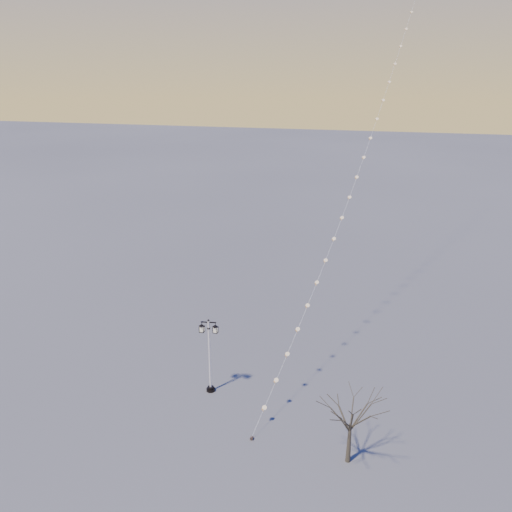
% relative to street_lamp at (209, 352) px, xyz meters
% --- Properties ---
extents(ground, '(300.00, 300.00, 0.00)m').
position_rel_street_lamp_xyz_m(ground, '(3.10, -2.94, -2.66)').
color(ground, '#505151').
rests_on(ground, ground).
extents(street_lamp, '(1.21, 0.53, 4.80)m').
position_rel_street_lamp_xyz_m(street_lamp, '(0.00, 0.00, 0.00)').
color(street_lamp, black).
rests_on(street_lamp, ground).
extents(bare_tree, '(2.44, 2.44, 4.05)m').
position_rel_street_lamp_xyz_m(bare_tree, '(8.62, -4.04, 0.15)').
color(bare_tree, '#373124').
rests_on(bare_tree, ground).
extents(kite_train, '(8.94, 39.18, 32.22)m').
position_rel_street_lamp_xyz_m(kite_train, '(7.74, 15.60, 13.32)').
color(kite_train, '#2F221B').
rests_on(kite_train, ground).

